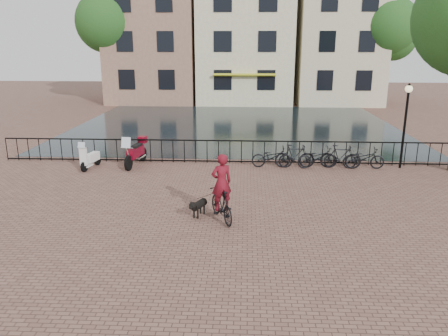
{
  "coord_description": "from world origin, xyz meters",
  "views": [
    {
      "loc": [
        0.69,
        -10.45,
        5.06
      ],
      "look_at": [
        0.0,
        3.0,
        1.2
      ],
      "focal_mm": 35.0,
      "sensor_mm": 36.0,
      "label": 1
    }
  ],
  "objects_px": {
    "scooter": "(90,153)",
    "lamp_post": "(406,112)",
    "cyclist": "(221,192)",
    "motorcycle": "(135,149)",
    "dog": "(199,207)"
  },
  "relations": [
    {
      "from": "cyclist",
      "to": "scooter",
      "type": "distance_m",
      "value": 7.86
    },
    {
      "from": "cyclist",
      "to": "lamp_post",
      "type": "bearing_deg",
      "value": -163.97
    },
    {
      "from": "lamp_post",
      "to": "dog",
      "type": "xyz_separation_m",
      "value": [
        -7.9,
        -5.75,
        -2.08
      ]
    },
    {
      "from": "lamp_post",
      "to": "cyclist",
      "type": "xyz_separation_m",
      "value": [
        -7.2,
        -6.04,
        -1.48
      ]
    },
    {
      "from": "motorcycle",
      "to": "lamp_post",
      "type": "bearing_deg",
      "value": 9.95
    },
    {
      "from": "lamp_post",
      "to": "cyclist",
      "type": "height_order",
      "value": "lamp_post"
    },
    {
      "from": "dog",
      "to": "motorcycle",
      "type": "xyz_separation_m",
      "value": [
        -3.31,
        5.54,
        0.43
      ]
    },
    {
      "from": "lamp_post",
      "to": "dog",
      "type": "relative_size",
      "value": 3.8
    },
    {
      "from": "cyclist",
      "to": "dog",
      "type": "xyz_separation_m",
      "value": [
        -0.7,
        0.29,
        -0.61
      ]
    },
    {
      "from": "cyclist",
      "to": "motorcycle",
      "type": "distance_m",
      "value": 7.08
    },
    {
      "from": "scooter",
      "to": "lamp_post",
      "type": "bearing_deg",
      "value": 13.16
    },
    {
      "from": "motorcycle",
      "to": "cyclist",
      "type": "bearing_deg",
      "value": -46.62
    },
    {
      "from": "motorcycle",
      "to": "scooter",
      "type": "distance_m",
      "value": 1.86
    },
    {
      "from": "lamp_post",
      "to": "cyclist",
      "type": "distance_m",
      "value": 9.51
    },
    {
      "from": "lamp_post",
      "to": "motorcycle",
      "type": "bearing_deg",
      "value": -178.95
    }
  ]
}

